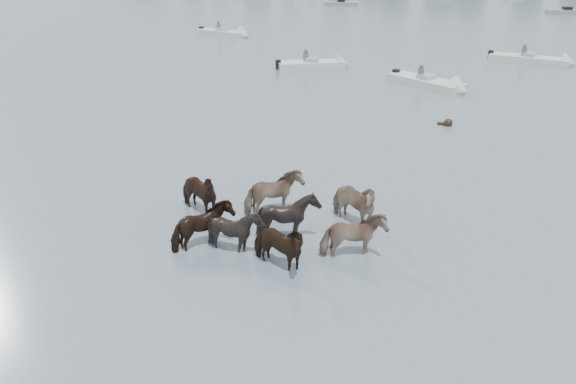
% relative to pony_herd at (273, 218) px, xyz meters
% --- Properties ---
extents(ground, '(400.00, 400.00, 0.00)m').
position_rel_pony_herd_xyz_m(ground, '(-0.99, -0.07, -0.60)').
color(ground, '#4A5B6A').
rests_on(ground, ground).
extents(pony_herd, '(7.63, 5.00, 1.69)m').
position_rel_pony_herd_xyz_m(pony_herd, '(0.00, 0.00, 0.00)').
color(pony_herd, black).
rests_on(pony_herd, ground).
extents(swimming_pony, '(0.72, 0.44, 0.44)m').
position_rel_pony_herd_xyz_m(swimming_pony, '(1.89, 13.98, -0.50)').
color(swimming_pony, black).
rests_on(swimming_pony, ground).
extents(motorboat_a, '(5.01, 4.41, 1.92)m').
position_rel_pony_herd_xyz_m(motorboat_a, '(-9.36, 23.95, -0.38)').
color(motorboat_a, silver).
rests_on(motorboat_a, ground).
extents(motorboat_b, '(5.65, 3.70, 1.92)m').
position_rel_pony_herd_xyz_m(motorboat_b, '(-0.53, 21.39, -0.38)').
color(motorboat_b, silver).
rests_on(motorboat_b, ground).
extents(motorboat_c, '(6.17, 1.95, 1.92)m').
position_rel_pony_herd_xyz_m(motorboat_c, '(4.18, 32.67, -0.38)').
color(motorboat_c, silver).
rests_on(motorboat_c, ground).
extents(motorboat_f, '(5.89, 2.10, 1.92)m').
position_rel_pony_herd_xyz_m(motorboat_f, '(-23.30, 33.56, -0.38)').
color(motorboat_f, silver).
rests_on(motorboat_f, ground).
extents(distant_flotilla, '(106.53, 27.82, 0.93)m').
position_rel_pony_herd_xyz_m(distant_flotilla, '(-1.99, 75.86, -0.35)').
color(distant_flotilla, gray).
rests_on(distant_flotilla, ground).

